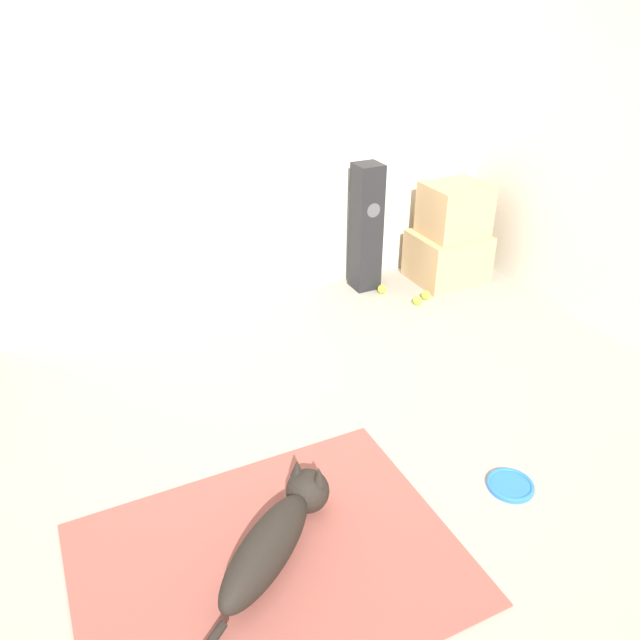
% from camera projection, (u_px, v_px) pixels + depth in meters
% --- Properties ---
extents(ground_plane, '(12.00, 12.00, 0.00)m').
position_uv_depth(ground_plane, '(282.00, 520.00, 2.76)').
color(ground_plane, '#9E9384').
extents(wall_back, '(8.00, 0.06, 2.55)m').
position_uv_depth(wall_back, '(143.00, 130.00, 3.79)').
color(wall_back, beige).
rests_on(wall_back, ground_plane).
extents(area_rug, '(1.53, 1.17, 0.01)m').
position_uv_depth(area_rug, '(270.00, 563.00, 2.55)').
color(area_rug, '#934C42').
rests_on(area_rug, ground_plane).
extents(dog, '(0.80, 0.66, 0.25)m').
position_uv_depth(dog, '(277.00, 535.00, 2.54)').
color(dog, black).
rests_on(dog, area_rug).
extents(frisbee, '(0.22, 0.22, 0.03)m').
position_uv_depth(frisbee, '(510.00, 485.00, 2.93)').
color(frisbee, blue).
rests_on(frisbee, ground_plane).
extents(cardboard_box_lower, '(0.53, 0.47, 0.37)m').
position_uv_depth(cardboard_box_lower, '(447.00, 257.00, 4.83)').
color(cardboard_box_lower, tan).
rests_on(cardboard_box_lower, ground_plane).
extents(cardboard_box_upper, '(0.44, 0.39, 0.39)m').
position_uv_depth(cardboard_box_upper, '(454.00, 210.00, 4.65)').
color(cardboard_box_upper, tan).
rests_on(cardboard_box_upper, cardboard_box_lower).
extents(floor_speaker, '(0.19, 0.19, 0.95)m').
position_uv_depth(floor_speaker, '(366.00, 228.00, 4.57)').
color(floor_speaker, black).
rests_on(floor_speaker, ground_plane).
extents(tennis_ball_by_boxes, '(0.07, 0.07, 0.07)m').
position_uv_depth(tennis_ball_by_boxes, '(382.00, 289.00, 4.68)').
color(tennis_ball_by_boxes, '#C6E033').
rests_on(tennis_ball_by_boxes, ground_plane).
extents(tennis_ball_near_speaker, '(0.07, 0.07, 0.07)m').
position_uv_depth(tennis_ball_near_speaker, '(426.00, 295.00, 4.60)').
color(tennis_ball_near_speaker, '#C6E033').
rests_on(tennis_ball_near_speaker, ground_plane).
extents(tennis_ball_loose_on_carpet, '(0.07, 0.07, 0.07)m').
position_uv_depth(tennis_ball_loose_on_carpet, '(418.00, 301.00, 4.52)').
color(tennis_ball_loose_on_carpet, '#C6E033').
rests_on(tennis_ball_loose_on_carpet, ground_plane).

